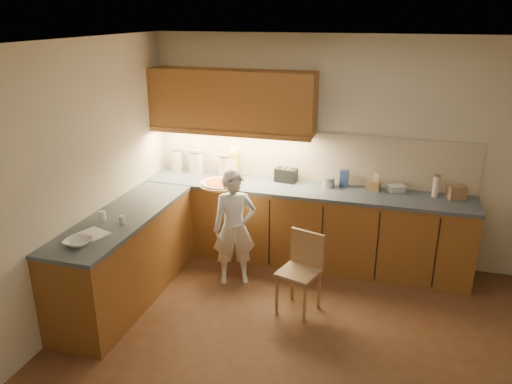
% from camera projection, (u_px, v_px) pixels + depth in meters
% --- Properties ---
extents(room, '(4.54, 4.50, 2.62)m').
position_uv_depth(room, '(312.00, 170.00, 3.80)').
color(room, '#53321C').
rests_on(room, ground).
extents(l_counter, '(3.77, 2.62, 0.92)m').
position_uv_depth(l_counter, '(247.00, 235.00, 5.59)').
color(l_counter, '#925D2A').
rests_on(l_counter, ground).
extents(backsplash, '(3.75, 0.02, 0.58)m').
position_uv_depth(backsplash, '(309.00, 157.00, 5.85)').
color(backsplash, beige).
rests_on(backsplash, l_counter).
extents(upper_cabinets, '(1.95, 0.36, 0.73)m').
position_uv_depth(upper_cabinets, '(232.00, 101.00, 5.73)').
color(upper_cabinets, '#925D2A').
rests_on(upper_cabinets, ground).
extents(pizza_on_board, '(0.50, 0.50, 0.20)m').
position_uv_depth(pizza_on_board, '(220.00, 184.00, 5.76)').
color(pizza_on_board, tan).
rests_on(pizza_on_board, l_counter).
extents(child, '(0.54, 0.46, 1.27)m').
position_uv_depth(child, '(234.00, 228.00, 5.33)').
color(child, white).
rests_on(child, ground).
extents(wooden_chair, '(0.45, 0.45, 0.80)m').
position_uv_depth(wooden_chair, '(302.00, 266.00, 4.89)').
color(wooden_chair, tan).
rests_on(wooden_chair, ground).
extents(mixing_bowl, '(0.24, 0.24, 0.06)m').
position_uv_depth(mixing_bowl, '(78.00, 242.00, 4.28)').
color(mixing_bowl, white).
rests_on(mixing_bowl, l_counter).
extents(canister_a, '(0.15, 0.15, 0.30)m').
position_uv_depth(canister_a, '(177.00, 160.00, 6.24)').
color(canister_a, beige).
rests_on(canister_a, l_counter).
extents(canister_b, '(0.17, 0.17, 0.30)m').
position_uv_depth(canister_b, '(195.00, 161.00, 6.18)').
color(canister_b, beige).
rests_on(canister_b, l_counter).
extents(canister_c, '(0.15, 0.15, 0.29)m').
position_uv_depth(canister_c, '(197.00, 162.00, 6.15)').
color(canister_c, white).
rests_on(canister_c, l_counter).
extents(canister_d, '(0.17, 0.17, 0.28)m').
position_uv_depth(canister_d, '(225.00, 166.00, 6.03)').
color(canister_d, silver).
rests_on(canister_d, l_counter).
extents(oil_jug, '(0.13, 0.11, 0.36)m').
position_uv_depth(oil_jug, '(234.00, 163.00, 6.04)').
color(oil_jug, gold).
rests_on(oil_jug, l_counter).
extents(toaster, '(0.27, 0.18, 0.17)m').
position_uv_depth(toaster, '(286.00, 175.00, 5.88)').
color(toaster, black).
rests_on(toaster, l_counter).
extents(steel_pot, '(0.15, 0.15, 0.12)m').
position_uv_depth(steel_pot, '(328.00, 182.00, 5.71)').
color(steel_pot, silver).
rests_on(steel_pot, l_counter).
extents(blue_box, '(0.10, 0.07, 0.20)m').
position_uv_depth(blue_box, '(344.00, 178.00, 5.71)').
color(blue_box, '#2E4A8A').
rests_on(blue_box, l_counter).
extents(card_box_a, '(0.17, 0.13, 0.11)m').
position_uv_depth(card_box_a, '(373.00, 186.00, 5.60)').
color(card_box_a, '#9C7C54').
rests_on(card_box_a, l_counter).
extents(white_bottle, '(0.06, 0.06, 0.18)m').
position_uv_depth(white_bottle, '(376.00, 182.00, 5.62)').
color(white_bottle, white).
rests_on(white_bottle, l_counter).
extents(flat_pack, '(0.21, 0.19, 0.07)m').
position_uv_depth(flat_pack, '(396.00, 188.00, 5.57)').
color(flat_pack, silver).
rests_on(flat_pack, l_counter).
extents(tall_jar, '(0.08, 0.08, 0.24)m').
position_uv_depth(tall_jar, '(436.00, 186.00, 5.38)').
color(tall_jar, white).
rests_on(tall_jar, l_counter).
extents(card_box_b, '(0.22, 0.20, 0.14)m').
position_uv_depth(card_box_b, '(456.00, 192.00, 5.35)').
color(card_box_b, tan).
rests_on(card_box_b, l_counter).
extents(dough_cloth, '(0.30, 0.27, 0.02)m').
position_uv_depth(dough_cloth, '(94.00, 234.00, 4.49)').
color(dough_cloth, white).
rests_on(dough_cloth, l_counter).
extents(spice_jar_a, '(0.08, 0.08, 0.09)m').
position_uv_depth(spice_jar_a, '(102.00, 215.00, 4.81)').
color(spice_jar_a, white).
rests_on(spice_jar_a, l_counter).
extents(spice_jar_b, '(0.07, 0.07, 0.08)m').
position_uv_depth(spice_jar_b, '(122.00, 220.00, 4.72)').
color(spice_jar_b, white).
rests_on(spice_jar_b, l_counter).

